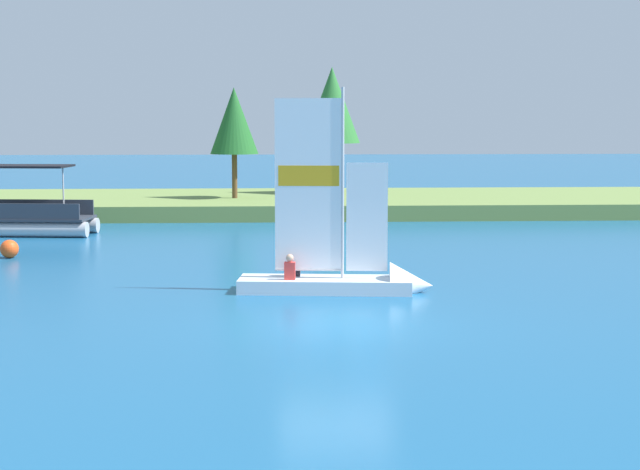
% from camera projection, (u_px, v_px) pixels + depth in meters
% --- Properties ---
extents(ground_plane, '(200.00, 200.00, 0.00)m').
position_uv_depth(ground_plane, '(336.00, 325.00, 22.39)').
color(ground_plane, '#195684').
extents(shore_bank, '(80.00, 11.04, 0.71)m').
position_uv_depth(shore_bank, '(298.00, 203.00, 49.40)').
color(shore_bank, olive).
rests_on(shore_bank, ground).
extents(shoreline_tree_midleft, '(2.28, 2.28, 5.24)m').
position_uv_depth(shoreline_tree_midleft, '(234.00, 121.00, 47.79)').
color(shoreline_tree_midleft, brown).
rests_on(shoreline_tree_midleft, shore_bank).
extents(shoreline_tree_centre, '(2.83, 2.83, 6.34)m').
position_uv_depth(shoreline_tree_centre, '(332.00, 105.00, 50.70)').
color(shoreline_tree_centre, brown).
rests_on(shoreline_tree_centre, shore_bank).
extents(sailboat, '(5.20, 1.83, 5.78)m').
position_uv_depth(sailboat, '(358.00, 277.00, 26.53)').
color(sailboat, silver).
rests_on(sailboat, ground).
extents(pontoon_boat, '(5.78, 2.69, 2.71)m').
position_uv_depth(pontoon_boat, '(22.00, 218.00, 39.31)').
color(pontoon_boat, '#B2B2B7').
rests_on(pontoon_boat, ground).
extents(channel_buoy, '(0.60, 0.60, 0.60)m').
position_uv_depth(channel_buoy, '(9.00, 249.00, 32.89)').
color(channel_buoy, '#E54C19').
rests_on(channel_buoy, ground).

